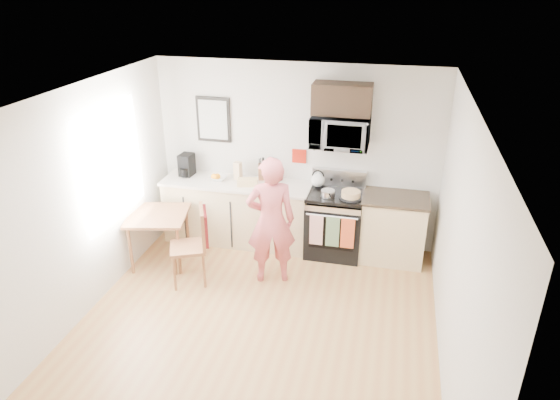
% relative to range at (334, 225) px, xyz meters
% --- Properties ---
extents(floor, '(4.60, 4.60, 0.00)m').
position_rel_range_xyz_m(floor, '(-0.63, -1.98, -0.44)').
color(floor, '#AE7543').
rests_on(floor, ground).
extents(back_wall, '(4.00, 0.04, 2.60)m').
position_rel_range_xyz_m(back_wall, '(-0.63, 0.32, 0.86)').
color(back_wall, beige).
rests_on(back_wall, floor).
extents(left_wall, '(0.04, 4.60, 2.60)m').
position_rel_range_xyz_m(left_wall, '(-2.63, -1.98, 0.86)').
color(left_wall, beige).
rests_on(left_wall, floor).
extents(right_wall, '(0.04, 4.60, 2.60)m').
position_rel_range_xyz_m(right_wall, '(1.37, -1.98, 0.86)').
color(right_wall, beige).
rests_on(right_wall, floor).
extents(ceiling, '(4.00, 4.60, 0.04)m').
position_rel_range_xyz_m(ceiling, '(-0.63, -1.98, 2.16)').
color(ceiling, silver).
rests_on(ceiling, back_wall).
extents(window, '(0.06, 1.40, 1.50)m').
position_rel_range_xyz_m(window, '(-2.59, -1.18, 1.11)').
color(window, silver).
rests_on(window, left_wall).
extents(cabinet_left, '(2.10, 0.60, 0.90)m').
position_rel_range_xyz_m(cabinet_left, '(-1.43, 0.02, 0.01)').
color(cabinet_left, beige).
rests_on(cabinet_left, floor).
extents(countertop_left, '(2.14, 0.64, 0.04)m').
position_rel_range_xyz_m(countertop_left, '(-1.43, 0.02, 0.48)').
color(countertop_left, silver).
rests_on(countertop_left, cabinet_left).
extents(cabinet_right, '(0.84, 0.60, 0.90)m').
position_rel_range_xyz_m(cabinet_right, '(0.80, 0.02, 0.01)').
color(cabinet_right, beige).
rests_on(cabinet_right, floor).
extents(countertop_right, '(0.88, 0.64, 0.04)m').
position_rel_range_xyz_m(countertop_right, '(0.80, 0.02, 0.48)').
color(countertop_right, black).
rests_on(countertop_right, cabinet_right).
extents(range, '(0.76, 0.70, 1.16)m').
position_rel_range_xyz_m(range, '(0.00, 0.00, 0.00)').
color(range, black).
rests_on(range, floor).
extents(microwave, '(0.76, 0.51, 0.42)m').
position_rel_range_xyz_m(microwave, '(-0.00, 0.10, 1.32)').
color(microwave, silver).
rests_on(microwave, back_wall).
extents(upper_cabinet, '(0.76, 0.35, 0.40)m').
position_rel_range_xyz_m(upper_cabinet, '(-0.00, 0.15, 1.74)').
color(upper_cabinet, black).
rests_on(upper_cabinet, back_wall).
extents(wall_art, '(0.50, 0.04, 0.65)m').
position_rel_range_xyz_m(wall_art, '(-1.83, 0.30, 1.31)').
color(wall_art, black).
rests_on(wall_art, back_wall).
extents(wall_trivet, '(0.20, 0.02, 0.20)m').
position_rel_range_xyz_m(wall_trivet, '(-0.58, 0.31, 0.86)').
color(wall_trivet, '#A91D0E').
rests_on(wall_trivet, back_wall).
extents(person, '(0.71, 0.58, 1.69)m').
position_rel_range_xyz_m(person, '(-0.70, -0.86, 0.41)').
color(person, '#C33635').
rests_on(person, floor).
extents(dining_table, '(0.80, 0.80, 0.72)m').
position_rel_range_xyz_m(dining_table, '(-2.28, -0.79, 0.20)').
color(dining_table, brown).
rests_on(dining_table, floor).
extents(chair, '(0.61, 0.57, 1.03)m').
position_rel_range_xyz_m(chair, '(-1.58, -1.10, 0.22)').
color(chair, brown).
rests_on(chair, floor).
extents(knife_block, '(0.13, 0.16, 0.22)m').
position_rel_range_xyz_m(knife_block, '(-1.11, 0.22, 0.61)').
color(knife_block, brown).
rests_on(knife_block, countertop_left).
extents(utensil_crock, '(0.13, 0.13, 0.38)m').
position_rel_range_xyz_m(utensil_crock, '(-0.94, 0.16, 0.66)').
color(utensil_crock, '#A91D0E').
rests_on(utensil_crock, countertop_left).
extents(fruit_bowl, '(0.25, 0.25, 0.11)m').
position_rel_range_xyz_m(fruit_bowl, '(-1.70, 0.04, 0.55)').
color(fruit_bowl, white).
rests_on(fruit_bowl, countertop_left).
extents(milk_carton, '(0.11, 0.11, 0.25)m').
position_rel_range_xyz_m(milk_carton, '(-1.44, 0.14, 0.63)').
color(milk_carton, tan).
rests_on(milk_carton, countertop_left).
extents(coffee_maker, '(0.20, 0.28, 0.32)m').
position_rel_range_xyz_m(coffee_maker, '(-2.21, 0.10, 0.65)').
color(coffee_maker, black).
rests_on(coffee_maker, countertop_left).
extents(bread_bag, '(0.30, 0.19, 0.10)m').
position_rel_range_xyz_m(bread_bag, '(-1.24, -0.07, 0.55)').
color(bread_bag, '#DCB573').
rests_on(bread_bag, countertop_left).
extents(cake, '(0.31, 0.31, 0.10)m').
position_rel_range_xyz_m(cake, '(0.21, -0.12, 0.54)').
color(cake, black).
rests_on(cake, range).
extents(kettle, '(0.19, 0.19, 0.24)m').
position_rel_range_xyz_m(kettle, '(-0.28, 0.17, 0.59)').
color(kettle, white).
rests_on(kettle, range).
extents(pot, '(0.19, 0.31, 0.09)m').
position_rel_range_xyz_m(pot, '(-0.09, -0.15, 0.54)').
color(pot, silver).
rests_on(pot, range).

